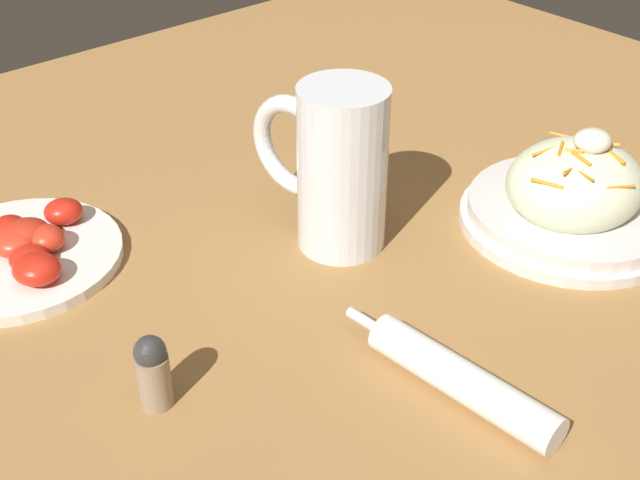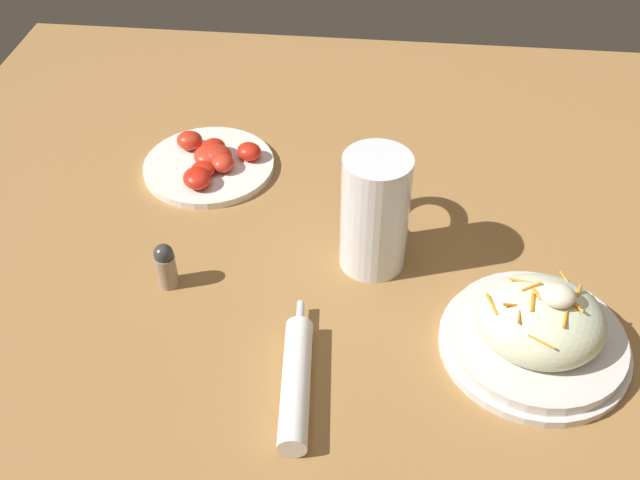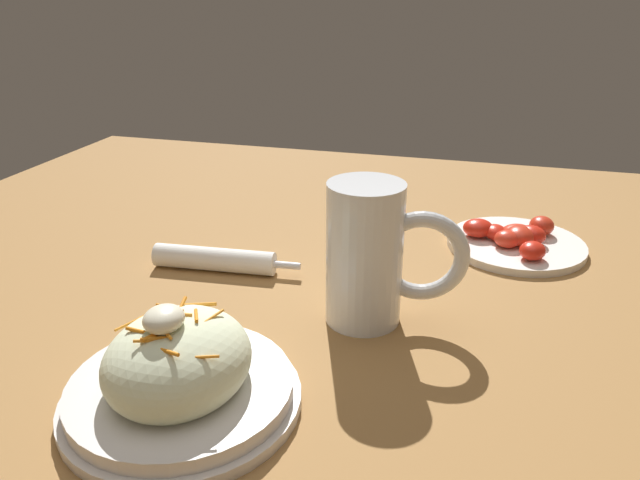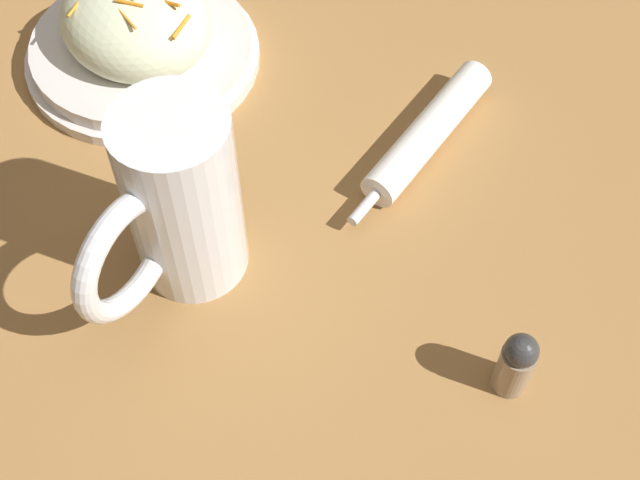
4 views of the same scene
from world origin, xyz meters
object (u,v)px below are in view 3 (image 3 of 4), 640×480
at_px(salad_plate, 180,374).
at_px(tomato_plate, 516,240).
at_px(napkin_roll, 216,259).
at_px(beer_mug, 369,261).
at_px(salt_shaker, 352,212).

distance_m(salad_plate, tomato_plate, 0.55).
height_order(salad_plate, napkin_roll, salad_plate).
bearing_deg(salad_plate, beer_mug, -34.82).
distance_m(salad_plate, salt_shaker, 0.46).
relative_size(tomato_plate, salt_shaker, 3.04).
distance_m(napkin_roll, tomato_plate, 0.44).
distance_m(beer_mug, napkin_roll, 0.24).
bearing_deg(tomato_plate, salad_plate, 145.90).
height_order(beer_mug, napkin_roll, beer_mug).
bearing_deg(napkin_roll, salt_shaker, -38.81).
bearing_deg(beer_mug, tomato_plate, -33.54).
relative_size(salad_plate, tomato_plate, 1.12).
xyz_separation_m(napkin_roll, salt_shaker, (0.18, -0.15, 0.02)).
relative_size(salad_plate, napkin_roll, 1.08).
relative_size(salad_plate, salt_shaker, 3.39).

